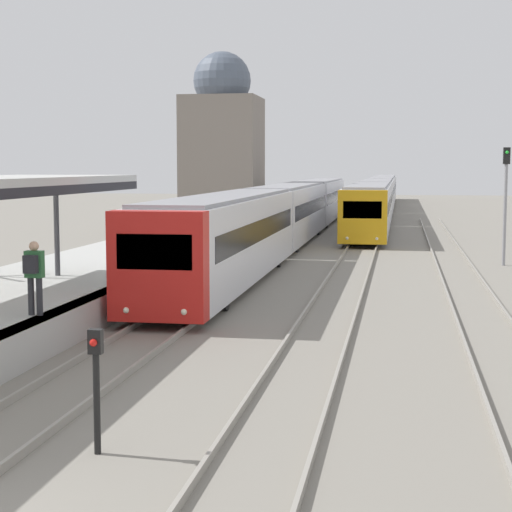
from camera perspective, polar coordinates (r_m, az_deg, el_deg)
The scene contains 6 objects.
person_on_platform at distance 19.63m, azimuth -14.59°, elevation -1.02°, with size 0.40×0.40×1.66m.
train_near at distance 47.00m, azimuth 2.22°, elevation 3.04°, with size 2.53×52.10×3.19m.
train_far at distance 77.85m, azimuth 8.24°, elevation 4.12°, with size 2.51×69.01×3.12m.
signal_post_near at distance 12.73m, azimuth -10.61°, elevation -7.94°, with size 0.20×0.21×1.85m.
signal_mast_far at distance 37.58m, azimuth 16.30°, elevation 4.15°, with size 0.28×0.29×4.98m.
distant_domed_building at distance 56.00m, azimuth -2.25°, elevation 7.25°, with size 4.83×4.83×11.55m.
Camera 1 is at (6.05, -8.05, 4.19)m, focal length 60.00 mm.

